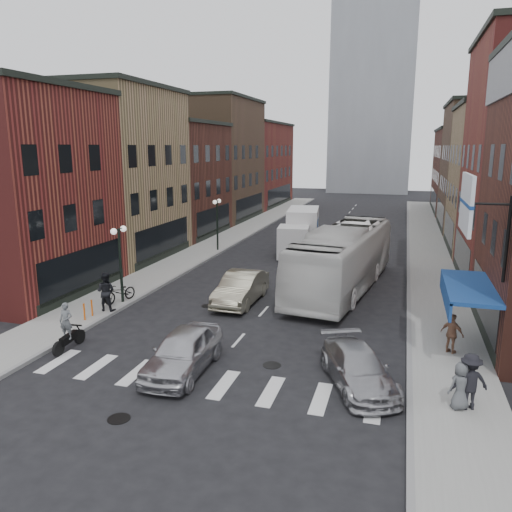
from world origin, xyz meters
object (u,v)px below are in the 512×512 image
(box_truck, at_px, (300,231))
(ped_left_solo, at_px, (106,291))
(motorcycle_rider, at_px, (67,328))
(bike_rack, at_px, (88,310))
(billboard_sign, at_px, (469,205))
(transit_bus, at_px, (343,258))
(curb_car, at_px, (358,368))
(streetlamp_near, at_px, (120,250))
(sedan_left_far, at_px, (241,288))
(ped_right_c, at_px, (461,386))
(sedan_left_near, at_px, (183,351))
(streetlamp_far, at_px, (217,215))
(parked_bicycle, at_px, (120,292))
(ped_right_a, at_px, (470,381))
(ped_right_b, at_px, (452,334))

(box_truck, xyz_separation_m, ped_left_solo, (-6.24, -17.22, -0.50))
(motorcycle_rider, bearing_deg, bike_rack, 105.62)
(billboard_sign, bearing_deg, ped_left_solo, 172.79)
(transit_bus, height_order, curb_car, transit_bus)
(streetlamp_near, relative_size, curb_car, 0.92)
(motorcycle_rider, bearing_deg, streetlamp_near, 94.23)
(box_truck, xyz_separation_m, transit_bus, (4.45, -9.62, 0.21))
(box_truck, height_order, ped_left_solo, box_truck)
(bike_rack, xyz_separation_m, motorcycle_rider, (1.30, -3.24, 0.39))
(motorcycle_rider, height_order, sedan_left_far, motorcycle_rider)
(sedan_left_far, distance_m, ped_left_solo, 6.83)
(bike_rack, bearing_deg, sedan_left_far, 37.75)
(box_truck, relative_size, ped_right_c, 5.12)
(bike_rack, height_order, ped_left_solo, ped_left_solo)
(ped_right_c, bearing_deg, sedan_left_near, -30.64)
(bike_rack, distance_m, curb_car, 13.22)
(streetlamp_far, distance_m, sedan_left_near, 21.51)
(transit_bus, relative_size, curb_car, 2.94)
(parked_bicycle, bearing_deg, billboard_sign, 7.11)
(billboard_sign, height_order, ped_right_a, billboard_sign)
(ped_left_solo, relative_size, ped_right_c, 1.28)
(box_truck, height_order, motorcycle_rider, box_truck)
(parked_bicycle, distance_m, ped_left_solo, 1.50)
(streetlamp_near, distance_m, ped_right_c, 17.31)
(bike_rack, xyz_separation_m, curb_car, (12.86, -3.04, 0.10))
(streetlamp_near, distance_m, curb_car, 14.09)
(sedan_left_far, relative_size, ped_right_b, 3.10)
(streetlamp_near, relative_size, ped_right_c, 2.70)
(ped_right_c, bearing_deg, ped_right_b, -120.54)
(ped_right_b, bearing_deg, ped_left_solo, 28.83)
(ped_left_solo, bearing_deg, box_truck, -114.75)
(transit_bus, xyz_separation_m, ped_right_b, (5.26, -8.30, -0.89))
(streetlamp_near, relative_size, bike_rack, 5.14)
(transit_bus, bearing_deg, ped_right_a, -59.15)
(sedan_left_far, bearing_deg, billboard_sign, -27.84)
(sedan_left_near, height_order, ped_right_a, ped_right_a)
(sedan_left_far, bearing_deg, transit_bus, 41.15)
(box_truck, height_order, parked_bicycle, box_truck)
(sedan_left_far, relative_size, ped_left_solo, 2.54)
(transit_bus, relative_size, ped_right_b, 8.27)
(streetlamp_near, xyz_separation_m, bike_rack, (-0.20, -2.70, -2.36))
(streetlamp_near, xyz_separation_m, curb_car, (12.66, -5.74, -2.26))
(motorcycle_rider, distance_m, sedan_left_far, 9.26)
(sedan_left_far, bearing_deg, ped_left_solo, -148.67)
(streetlamp_near, relative_size, ped_right_b, 2.58)
(bike_rack, distance_m, motorcycle_rider, 3.51)
(motorcycle_rider, relative_size, parked_bicycle, 1.02)
(ped_left_solo, bearing_deg, sedan_left_far, -154.17)
(billboard_sign, relative_size, ped_right_c, 2.43)
(curb_car, bearing_deg, parked_bicycle, 132.04)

